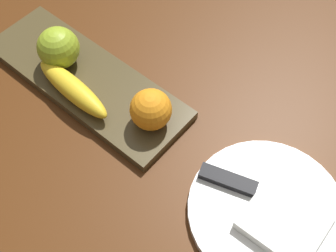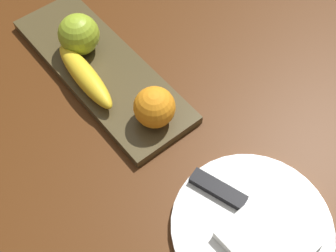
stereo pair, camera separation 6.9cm
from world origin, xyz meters
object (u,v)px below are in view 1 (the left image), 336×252
object	(u,v)px
orange_near_apple	(151,110)
folded_napkin	(286,219)
knife	(238,184)
banana	(73,89)
dinner_plate	(267,211)
fruit_tray	(86,80)
apple	(58,48)

from	to	relation	value
orange_near_apple	folded_napkin	bearing A→B (deg)	-0.91
folded_napkin	knife	distance (m)	0.09
banana	folded_napkin	size ratio (longest dim) A/B	1.53
banana	dinner_plate	distance (m)	0.37
fruit_tray	orange_near_apple	size ratio (longest dim) A/B	5.88
orange_near_apple	folded_napkin	size ratio (longest dim) A/B	0.62
apple	folded_napkin	size ratio (longest dim) A/B	0.67
banana	dinner_plate	xyz separation A→B (m)	(0.37, 0.04, -0.03)
dinner_plate	knife	world-z (taller)	knife
fruit_tray	banana	xyz separation A→B (m)	(0.02, -0.04, 0.03)
banana	knife	world-z (taller)	banana
apple	orange_near_apple	world-z (taller)	apple
dinner_plate	banana	bearing A→B (deg)	-173.67
knife	apple	bearing A→B (deg)	163.14
fruit_tray	folded_napkin	size ratio (longest dim) A/B	3.63
knife	fruit_tray	bearing A→B (deg)	162.79
banana	orange_near_apple	distance (m)	0.15
orange_near_apple	folded_napkin	xyz separation A→B (m)	(0.26, -0.00, -0.03)
fruit_tray	dinner_plate	size ratio (longest dim) A/B	1.70
fruit_tray	knife	xyz separation A→B (m)	(0.33, 0.00, 0.01)
folded_napkin	fruit_tray	bearing A→B (deg)	180.00
apple	folded_napkin	xyz separation A→B (m)	(0.47, 0.00, -0.03)
banana	orange_near_apple	bearing A→B (deg)	21.67
apple	banana	distance (m)	0.08
dinner_plate	folded_napkin	xyz separation A→B (m)	(0.03, -0.00, 0.02)
orange_near_apple	knife	size ratio (longest dim) A/B	0.38
apple	knife	xyz separation A→B (m)	(0.38, 0.01, -0.04)
banana	knife	xyz separation A→B (m)	(0.31, 0.04, -0.02)
dinner_plate	fruit_tray	bearing A→B (deg)	-180.00
banana	dinner_plate	size ratio (longest dim) A/B	0.72
banana	knife	bearing A→B (deg)	11.44
banana	dinner_plate	world-z (taller)	banana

